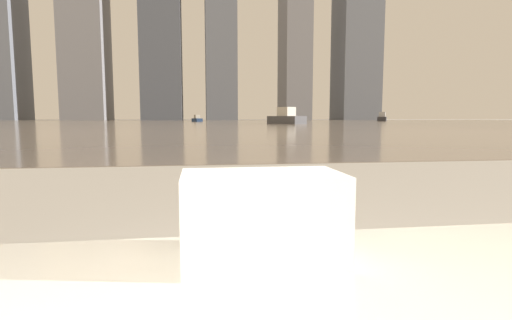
# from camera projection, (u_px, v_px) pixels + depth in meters

# --- Properties ---
(towel_stack) EXTENTS (0.28, 0.16, 0.16)m
(towel_stack) POSITION_uv_depth(u_px,v_px,m) (262.00, 217.00, 0.71)
(towel_stack) COLOR white
(towel_stack) RESTS_ON bathtub
(harbor_water) EXTENTS (180.00, 110.00, 0.01)m
(harbor_water) POSITION_uv_depth(u_px,v_px,m) (200.00, 123.00, 60.94)
(harbor_water) COLOR gray
(harbor_water) RESTS_ON ground_plane
(harbor_boat_0) EXTENTS (2.09, 3.57, 1.27)m
(harbor_boat_0) POSITION_uv_depth(u_px,v_px,m) (197.00, 119.00, 74.75)
(harbor_boat_0) COLOR navy
(harbor_boat_0) RESTS_ON harbor_water
(harbor_boat_1) EXTENTS (3.98, 5.39, 1.94)m
(harbor_boat_1) POSITION_uv_depth(u_px,v_px,m) (382.00, 118.00, 86.30)
(harbor_boat_1) COLOR #2D2D33
(harbor_boat_1) RESTS_ON harbor_water
(harbor_boat_2) EXTENTS (4.10, 5.69, 2.03)m
(harbor_boat_2) POSITION_uv_depth(u_px,v_px,m) (286.00, 118.00, 48.62)
(harbor_boat_2) COLOR #4C4C51
(harbor_boat_2) RESTS_ON harbor_water
(skyline_tower_1) EXTENTS (11.22, 13.42, 42.31)m
(skyline_tower_1) POSITION_uv_depth(u_px,v_px,m) (85.00, 43.00, 109.48)
(skyline_tower_1) COLOR slate
(skyline_tower_1) RESTS_ON ground_plane
(skyline_tower_3) EXTENTS (8.74, 10.78, 60.07)m
(skyline_tower_3) POSITION_uv_depth(u_px,v_px,m) (220.00, 14.00, 113.76)
(skyline_tower_3) COLOR slate
(skyline_tower_3) RESTS_ON ground_plane
(skyline_tower_4) EXTENTS (7.51, 13.49, 42.37)m
(skyline_tower_4) POSITION_uv_depth(u_px,v_px,m) (295.00, 48.00, 117.77)
(skyline_tower_4) COLOR slate
(skyline_tower_4) RESTS_ON ground_plane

